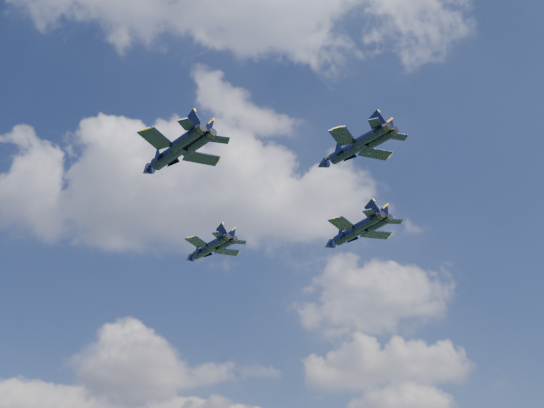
{
  "coord_description": "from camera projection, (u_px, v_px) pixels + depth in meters",
  "views": [
    {
      "loc": [
        -0.49,
        -85.88,
        17.82
      ],
      "look_at": [
        -2.03,
        3.87,
        64.11
      ],
      "focal_mm": 45.0,
      "sensor_mm": 36.0,
      "label": 1
    }
  ],
  "objects": [
    {
      "name": "jet_right",
      "position": [
        349.0,
        234.0,
        112.11
      ],
      "size": [
        12.62,
        15.27,
        3.84
      ],
      "rotation": [
        0.0,
        0.0,
        0.62
      ],
      "color": "black"
    },
    {
      "name": "jet_lead",
      "position": [
        205.0,
        251.0,
        114.1
      ],
      "size": [
        11.51,
        12.32,
        3.25
      ],
      "rotation": [
        0.0,
        0.0,
        0.73
      ],
      "color": "black"
    },
    {
      "name": "jet_slot",
      "position": [
        347.0,
        151.0,
        91.63
      ],
      "size": [
        12.17,
        12.84,
        3.41
      ],
      "rotation": [
        0.0,
        0.0,
        0.74
      ],
      "color": "black"
    },
    {
      "name": "jet_left",
      "position": [
        168.0,
        156.0,
        91.87
      ],
      "size": [
        13.87,
        14.46,
        3.86
      ],
      "rotation": [
        0.0,
        0.0,
        0.75
      ],
      "color": "black"
    }
  ]
}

